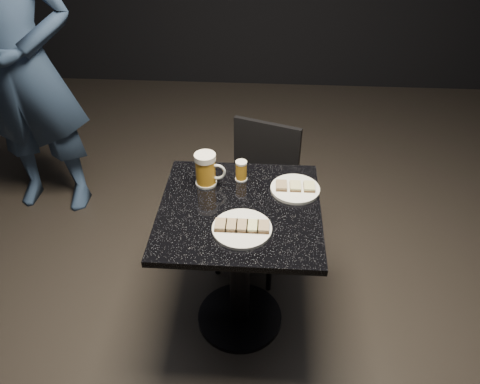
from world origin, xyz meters
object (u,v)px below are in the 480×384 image
object	(u,v)px
plate_large	(242,229)
chair	(258,190)
table	(240,248)
plate_small	(295,189)
beer_tumbler	(241,171)
patron	(22,65)
beer_mug	(206,169)

from	to	relation	value
plate_large	chair	size ratio (longest dim) A/B	0.29
table	chair	distance (m)	0.48
plate_large	chair	world-z (taller)	chair
plate_small	beer_tumbler	size ratio (longest dim) A/B	2.28
patron	beer_tumbler	size ratio (longest dim) A/B	19.87
plate_large	beer_mug	distance (m)	0.37
patron	chair	world-z (taller)	patron
plate_small	beer_tumbler	distance (m)	0.26
patron	table	xyz separation A→B (m)	(1.33, -0.96, -0.47)
plate_large	table	size ratio (longest dim) A/B	0.33
table	chair	bearing A→B (deg)	81.49
beer_mug	beer_tumbler	bearing A→B (deg)	16.15
plate_small	beer_mug	size ratio (longest dim) A/B	1.41
beer_mug	chair	bearing A→B (deg)	52.59
plate_large	patron	bearing A→B (deg)	140.81
plate_large	table	distance (m)	0.29
plate_small	chair	xyz separation A→B (m)	(-0.17, 0.33, -0.26)
plate_large	patron	distance (m)	1.76
beer_tumbler	chair	world-z (taller)	chair
plate_small	table	bearing A→B (deg)	-149.49
beer_tumbler	patron	bearing A→B (deg)	150.69
plate_large	patron	xyz separation A→B (m)	(-1.35, 1.10, 0.22)
chair	plate_small	bearing A→B (deg)	-62.62
plate_large	beer_tumbler	size ratio (longest dim) A/B	2.50
beer_tumbler	chair	bearing A→B (deg)	73.39
beer_tumbler	chair	size ratio (longest dim) A/B	0.11
beer_tumbler	beer_mug	bearing A→B (deg)	-163.85
plate_small	patron	bearing A→B (deg)	152.64
plate_large	beer_mug	world-z (taller)	beer_mug
plate_small	beer_mug	xyz separation A→B (m)	(-0.41, 0.03, 0.07)
plate_large	patron	size ratio (longest dim) A/B	0.13
beer_tumbler	plate_large	bearing A→B (deg)	-85.92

